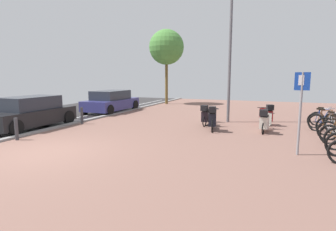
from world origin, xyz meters
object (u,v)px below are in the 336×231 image
at_px(bicycle_rack_08, 324,119).
at_px(parked_car_far, 111,101).
at_px(parked_car_near, 31,113).
at_px(parking_sign, 301,104).
at_px(bollard_near, 16,129).
at_px(scooter_near, 267,115).
at_px(scooter_far, 207,116).
at_px(bicycle_rack_07, 323,121).
at_px(street_tree, 166,47).
at_px(scooter_extra, 212,119).
at_px(bicycle_rack_05, 335,127).
at_px(scooter_mid, 265,122).
at_px(bollard_far, 82,116).
at_px(bicycle_rack_06, 325,124).
at_px(lamp_post, 230,47).

bearing_deg(bicycle_rack_08, parked_car_far, 175.43).
height_order(parked_car_near, parking_sign, parking_sign).
distance_m(bicycle_rack_08, bollard_near, 12.68).
xyz_separation_m(parked_car_near, bollard_near, (1.44, -1.94, -0.26)).
bearing_deg(scooter_near, scooter_far, -156.67).
distance_m(bicycle_rack_07, parked_car_near, 12.62).
xyz_separation_m(scooter_far, street_tree, (-5.34, 8.37, 4.06)).
height_order(scooter_near, scooter_extra, scooter_extra).
height_order(bicycle_rack_05, scooter_mid, bicycle_rack_05).
bearing_deg(scooter_extra, bollard_far, -173.08).
height_order(bicycle_rack_05, scooter_far, bicycle_rack_05).
bearing_deg(bollard_near, parked_car_far, 98.68).
height_order(street_tree, bollard_far, street_tree).
bearing_deg(bollard_far, bicycle_rack_08, 18.09).
distance_m(bicycle_rack_06, bicycle_rack_07, 0.76).
distance_m(bicycle_rack_06, scooter_extra, 4.50).
height_order(parking_sign, lamp_post, lamp_post).
bearing_deg(parked_car_far, lamp_post, -10.01).
relative_size(bicycle_rack_08, scooter_far, 0.67).
relative_size(bicycle_rack_06, bollard_far, 1.57).
relative_size(scooter_far, parking_sign, 0.76).
bearing_deg(street_tree, bollard_near, -91.05).
bearing_deg(bicycle_rack_05, parked_car_near, -166.99).
bearing_deg(parked_car_far, bicycle_rack_08, -4.57).
xyz_separation_m(scooter_mid, lamp_post, (-1.78, 2.01, 3.20)).
distance_m(parked_car_near, lamp_post, 9.55).
distance_m(bicycle_rack_05, scooter_extra, 4.57).
distance_m(bicycle_rack_05, scooter_mid, 2.49).
distance_m(scooter_near, parked_car_near, 10.63).
height_order(scooter_far, bollard_near, scooter_far).
bearing_deg(scooter_mid, scooter_near, 89.11).
relative_size(bicycle_rack_08, parked_car_far, 0.29).
bearing_deg(bicycle_rack_08, lamp_post, -174.68).
distance_m(bicycle_rack_06, bicycle_rack_08, 1.52).
xyz_separation_m(bicycle_rack_06, bicycle_rack_07, (0.03, 0.76, -0.02)).
relative_size(bicycle_rack_08, street_tree, 0.20).
bearing_deg(scooter_mid, scooter_extra, -171.29).
xyz_separation_m(bicycle_rack_07, bollard_near, (-10.42, -6.23, 0.06)).
bearing_deg(bicycle_rack_05, bicycle_rack_07, 97.35).
bearing_deg(bicycle_rack_08, bicycle_rack_07, -101.55).
relative_size(street_tree, bollard_far, 7.47).
bearing_deg(bollard_far, street_tree, 88.59).
bearing_deg(scooter_mid, bicycle_rack_07, 35.70).
bearing_deg(bicycle_rack_07, parking_sign, -105.53).
relative_size(scooter_extra, bollard_near, 2.26).
relative_size(scooter_near, scooter_extra, 0.91).
bearing_deg(bicycle_rack_06, parking_sign, -108.02).
xyz_separation_m(bicycle_rack_07, bollard_far, (-10.42, -2.70, 0.06)).
relative_size(scooter_mid, parked_car_far, 0.42).
bearing_deg(bicycle_rack_05, scooter_extra, -174.31).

